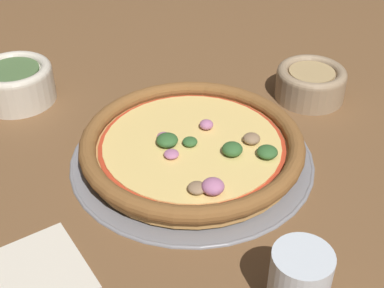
{
  "coord_description": "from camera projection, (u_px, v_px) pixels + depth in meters",
  "views": [
    {
      "loc": [
        0.52,
        0.31,
        0.47
      ],
      "look_at": [
        0.0,
        0.0,
        0.03
      ],
      "focal_mm": 50.0,
      "sensor_mm": 36.0,
      "label": 1
    }
  ],
  "objects": [
    {
      "name": "ground_plane",
      "position": [
        192.0,
        159.0,
        0.77
      ],
      "size": [
        3.0,
        3.0,
        0.0
      ],
      "primitive_type": "plane",
      "color": "brown"
    },
    {
      "name": "pizza_tray",
      "position": [
        192.0,
        157.0,
        0.76
      ],
      "size": [
        0.35,
        0.35,
        0.01
      ],
      "color": "gray",
      "rests_on": "ground_plane"
    },
    {
      "name": "pizza",
      "position": [
        192.0,
        145.0,
        0.75
      ],
      "size": [
        0.32,
        0.32,
        0.04
      ],
      "color": "tan",
      "rests_on": "pizza_tray"
    },
    {
      "name": "bowl_near",
      "position": [
        311.0,
        82.0,
        0.88
      ],
      "size": [
        0.11,
        0.11,
        0.05
      ],
      "color": "#9E8466",
      "rests_on": "ground_plane"
    },
    {
      "name": "bowl_far",
      "position": [
        16.0,
        82.0,
        0.87
      ],
      "size": [
        0.12,
        0.12,
        0.06
      ],
      "color": "beige",
      "rests_on": "ground_plane"
    },
    {
      "name": "drinking_cup",
      "position": [
        299.0,
        283.0,
        0.54
      ],
      "size": [
        0.06,
        0.06,
        0.08
      ],
      "color": "silver",
      "rests_on": "ground_plane"
    },
    {
      "name": "napkin",
      "position": [
        19.0,
        280.0,
        0.59
      ],
      "size": [
        0.18,
        0.17,
        0.01
      ],
      "rotation": [
        0.0,
        0.0,
        -0.45
      ],
      "color": "beige",
      "rests_on": "ground_plane"
    }
  ]
}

